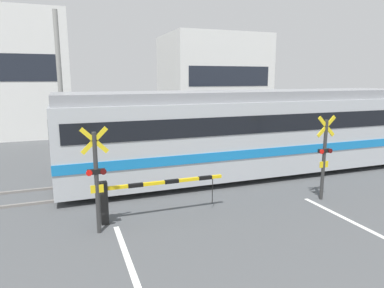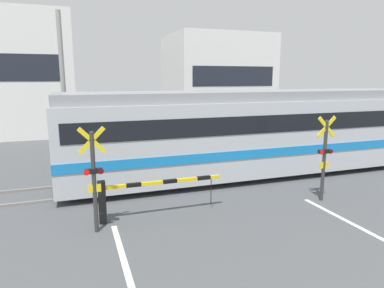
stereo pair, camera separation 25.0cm
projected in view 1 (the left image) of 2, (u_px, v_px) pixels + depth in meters
rail_track_near at (191, 185)px, 12.51m from camera, size 50.00×0.10×0.08m
rail_track_far at (179, 175)px, 13.83m from camera, size 50.00×0.10×0.08m
commuter_train at (249, 130)px, 13.78m from camera, size 14.84×2.94×3.41m
crossing_barrier_near at (135, 193)px, 9.45m from camera, size 3.56×0.20×1.19m
crossing_barrier_far at (215, 144)px, 16.38m from camera, size 3.56×0.20×1.19m
crossing_signal_left at (96, 176)px, 8.50m from camera, size 0.68×0.15×2.75m
crossing_signal_right at (324, 154)px, 10.92m from camera, size 0.68×0.15×2.75m
pedestrian at (147, 138)px, 16.98m from camera, size 0.38×0.22×1.69m
building_left_of_street at (10, 75)px, 23.34m from camera, size 7.68×6.55×8.21m
building_right_of_street at (212, 81)px, 28.60m from camera, size 7.83×6.55×7.32m
utility_pole_streetside at (60, 88)px, 15.86m from camera, size 0.22×0.22×6.91m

